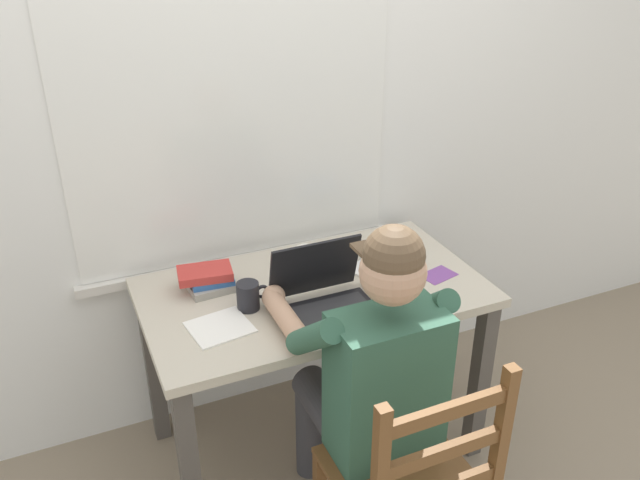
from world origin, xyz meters
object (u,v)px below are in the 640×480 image
at_px(book_stack_main, 208,279).
at_px(book_stack_side, 387,252).
at_px(coffee_mug_dark, 249,296).
at_px(landscape_photo_print, 438,275).
at_px(coffee_mug_white, 306,258).
at_px(laptop, 325,296).
at_px(desk, 314,314).
at_px(seated_person, 370,370).
at_px(computer_mouse, 394,295).

xyz_separation_m(book_stack_main, book_stack_side, (0.69, -0.08, -0.00)).
xyz_separation_m(coffee_mug_dark, landscape_photo_print, (0.72, -0.07, -0.05)).
height_order(coffee_mug_white, book_stack_side, coffee_mug_white).
bearing_deg(laptop, desk, 81.89).
xyz_separation_m(laptop, landscape_photo_print, (0.49, 0.04, -0.05)).
relative_size(seated_person, book_stack_main, 5.95).
bearing_deg(landscape_photo_print, seated_person, -158.63).
distance_m(laptop, landscape_photo_print, 0.49).
height_order(coffee_mug_dark, landscape_photo_print, coffee_mug_dark).
bearing_deg(seated_person, computer_mouse, 47.72).
bearing_deg(book_stack_side, book_stack_main, 173.53).
bearing_deg(book_stack_main, laptop, -41.71).
xyz_separation_m(laptop, computer_mouse, (0.25, -0.04, -0.04)).
relative_size(coffee_mug_white, book_stack_side, 0.67).
distance_m(book_stack_main, landscape_photo_print, 0.86).
bearing_deg(landscape_photo_print, book_stack_main, 148.92).
xyz_separation_m(coffee_mug_dark, book_stack_side, (0.60, 0.10, -0.01)).
height_order(desk, book_stack_main, book_stack_main).
xyz_separation_m(desk, coffee_mug_white, (0.03, 0.15, 0.16)).
distance_m(desk, coffee_mug_white, 0.22).
bearing_deg(seated_person, book_stack_main, 122.19).
xyz_separation_m(laptop, coffee_mug_white, (0.05, 0.29, -0.01)).
xyz_separation_m(seated_person, coffee_mug_white, (0.02, 0.57, 0.11)).
xyz_separation_m(desk, book_stack_main, (-0.35, 0.15, 0.15)).
bearing_deg(book_stack_side, computer_mouse, -113.36).
bearing_deg(computer_mouse, desk, 141.75).
height_order(desk, seated_person, seated_person).
distance_m(seated_person, coffee_mug_white, 0.59).
xyz_separation_m(coffee_mug_white, book_stack_main, (-0.38, 0.00, -0.00)).
relative_size(seated_person, laptop, 3.73).
height_order(coffee_mug_white, coffee_mug_dark, coffee_mug_dark).
bearing_deg(book_stack_main, coffee_mug_white, -0.03).
relative_size(desk, seated_person, 1.00).
height_order(seated_person, book_stack_side, seated_person).
distance_m(laptop, coffee_mug_dark, 0.26).
xyz_separation_m(desk, laptop, (-0.02, -0.14, 0.17)).
height_order(seated_person, laptop, seated_person).
xyz_separation_m(desk, book_stack_side, (0.34, 0.07, 0.15)).
relative_size(desk, book_stack_side, 7.08).
height_order(desk, computer_mouse, computer_mouse).
xyz_separation_m(coffee_mug_dark, book_stack_main, (-0.09, 0.18, -0.01)).
distance_m(laptop, book_stack_main, 0.44).
relative_size(desk, landscape_photo_print, 9.48).
height_order(desk, laptop, laptop).
distance_m(coffee_mug_dark, landscape_photo_print, 0.73).
relative_size(book_stack_side, landscape_photo_print, 1.34).
bearing_deg(computer_mouse, landscape_photo_print, 18.73).
bearing_deg(book_stack_main, landscape_photo_print, -17.19).
bearing_deg(book_stack_side, seated_person, -123.63).
bearing_deg(computer_mouse, coffee_mug_dark, 162.79).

